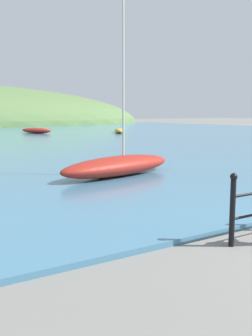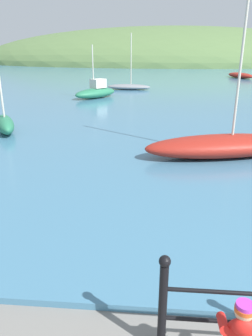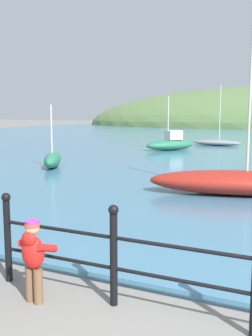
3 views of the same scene
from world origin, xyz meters
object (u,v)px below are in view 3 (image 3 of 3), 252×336
(boat_green_fishing, at_px, (170,144))
(boat_twin_mast, at_px, (217,142))
(boat_white_sailboat, at_px, (237,182))
(boat_nearest_quay, at_px, (53,160))
(child_in_coat, at_px, (33,254))

(boat_green_fishing, bearing_deg, boat_twin_mast, 68.91)
(boat_white_sailboat, bearing_deg, boat_twin_mast, 104.13)
(boat_nearest_quay, distance_m, boat_green_fishing, 9.14)
(boat_twin_mast, bearing_deg, child_in_coat, -83.07)
(boat_twin_mast, distance_m, boat_nearest_quay, 13.86)
(boat_white_sailboat, distance_m, boat_green_fishing, 12.58)
(child_in_coat, height_order, boat_twin_mast, boat_twin_mast)
(child_in_coat, distance_m, boat_green_fishing, 18.70)
(boat_white_sailboat, height_order, boat_twin_mast, boat_white_sailboat)
(boat_white_sailboat, relative_size, boat_twin_mast, 1.46)
(child_in_coat, relative_size, boat_nearest_quay, 0.41)
(boat_twin_mast, bearing_deg, boat_nearest_quay, -105.03)
(boat_nearest_quay, bearing_deg, child_in_coat, -55.46)
(boat_twin_mast, height_order, boat_nearest_quay, boat_twin_mast)
(boat_white_sailboat, distance_m, boat_nearest_quay, 7.88)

